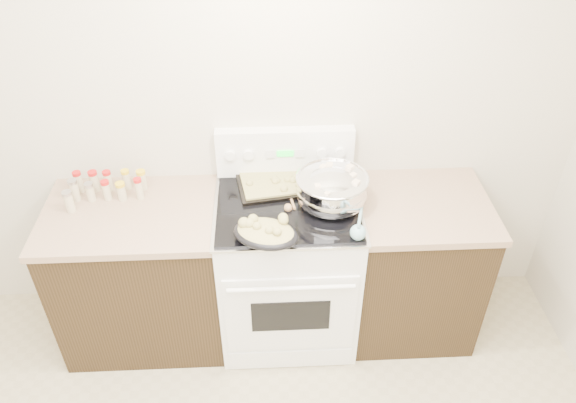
{
  "coord_description": "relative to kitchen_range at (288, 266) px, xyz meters",
  "views": [
    {
      "loc": [
        0.24,
        -0.91,
        2.75
      ],
      "look_at": [
        0.35,
        1.37,
        1.0
      ],
      "focal_mm": 35.0,
      "sensor_mm": 36.0,
      "label": 1
    }
  ],
  "objects": [
    {
      "name": "baking_sheet",
      "position": [
        -0.05,
        0.16,
        0.47
      ],
      "size": [
        0.46,
        0.36,
        0.06
      ],
      "color": "black",
      "rests_on": "kitchen_range"
    },
    {
      "name": "spice_jars",
      "position": [
        -0.98,
        0.15,
        0.49
      ],
      "size": [
        0.4,
        0.24,
        0.13
      ],
      "color": "#BFB28C",
      "rests_on": "counter_left"
    },
    {
      "name": "blue_ladle",
      "position": [
        0.33,
        -0.27,
        0.49
      ],
      "size": [
        0.11,
        0.27,
        0.1
      ],
      "color": "#78AAB3",
      "rests_on": "kitchen_range"
    },
    {
      "name": "counter_left",
      "position": [
        -0.83,
        0.01,
        -0.03
      ],
      "size": [
        0.93,
        0.67,
        0.92
      ],
      "color": "black",
      "rests_on": "ground"
    },
    {
      "name": "kitchen_range",
      "position": [
        0.0,
        0.0,
        0.0
      ],
      "size": [
        0.78,
        0.73,
        1.22
      ],
      "color": "white",
      "rests_on": "ground"
    },
    {
      "name": "wooden_spoon",
      "position": [
        0.01,
        -0.01,
        0.46
      ],
      "size": [
        0.06,
        0.25,
        0.04
      ],
      "color": "#B28251",
      "rests_on": "kitchen_range"
    },
    {
      "name": "mixing_bowl",
      "position": [
        0.23,
        -0.01,
        0.54
      ],
      "size": [
        0.49,
        0.49,
        0.22
      ],
      "color": "silver",
      "rests_on": "kitchen_range"
    },
    {
      "name": "counter_right",
      "position": [
        0.73,
        0.01,
        -0.03
      ],
      "size": [
        0.73,
        0.67,
        0.92
      ],
      "color": "black",
      "rests_on": "ground"
    },
    {
      "name": "roasting_pan",
      "position": [
        -0.12,
        -0.28,
        0.5
      ],
      "size": [
        0.38,
        0.32,
        0.11
      ],
      "color": "black",
      "rests_on": "kitchen_range"
    },
    {
      "name": "room_shell",
      "position": [
        -0.35,
        -1.42,
        1.21
      ],
      "size": [
        4.1,
        3.6,
        2.75
      ],
      "color": "beige",
      "rests_on": "ground"
    }
  ]
}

